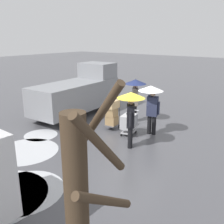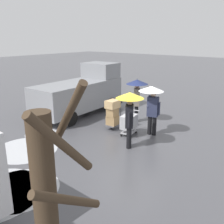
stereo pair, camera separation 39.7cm
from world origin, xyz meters
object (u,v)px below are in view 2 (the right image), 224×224
at_px(cargo_van_parked_right, 82,92).
at_px(pedestrian_pink_side, 130,107).
at_px(pedestrian_black_side, 152,99).
at_px(hand_dolly_boxes, 113,112).
at_px(shopping_cart_vendor, 129,122).
at_px(pedestrian_white_side, 137,90).

bearing_deg(cargo_van_parked_right, pedestrian_pink_side, 155.92).
bearing_deg(cargo_van_parked_right, pedestrian_black_side, 174.63).
bearing_deg(pedestrian_pink_side, pedestrian_black_side, -89.97).
bearing_deg(pedestrian_black_side, hand_dolly_boxes, 17.46).
distance_m(shopping_cart_vendor, pedestrian_black_side, 1.38).
xyz_separation_m(cargo_van_parked_right, pedestrian_pink_side, (-4.55, 2.03, 0.41)).
bearing_deg(cargo_van_parked_right, pedestrian_white_side, -169.28).
xyz_separation_m(cargo_van_parked_right, pedestrian_black_side, (-4.55, 0.43, 0.41)).
distance_m(shopping_cart_vendor, hand_dolly_boxes, 1.00).
distance_m(shopping_cart_vendor, pedestrian_white_side, 2.07).
height_order(hand_dolly_boxes, pedestrian_white_side, pedestrian_white_side).
bearing_deg(shopping_cart_vendor, pedestrian_pink_side, 125.36).
height_order(cargo_van_parked_right, hand_dolly_boxes, cargo_van_parked_right).
bearing_deg(pedestrian_black_side, cargo_van_parked_right, -5.37).
distance_m(pedestrian_pink_side, pedestrian_white_side, 2.98).
height_order(pedestrian_pink_side, pedestrian_white_side, same).
bearing_deg(pedestrian_pink_side, cargo_van_parked_right, -24.08).
distance_m(cargo_van_parked_right, pedestrian_black_side, 4.59).
relative_size(shopping_cart_vendor, pedestrian_white_side, 0.47).
xyz_separation_m(hand_dolly_boxes, pedestrian_black_side, (-1.66, -0.52, 0.79)).
relative_size(cargo_van_parked_right, shopping_cart_vendor, 5.33).
xyz_separation_m(shopping_cart_vendor, hand_dolly_boxes, (0.97, -0.11, 0.23)).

